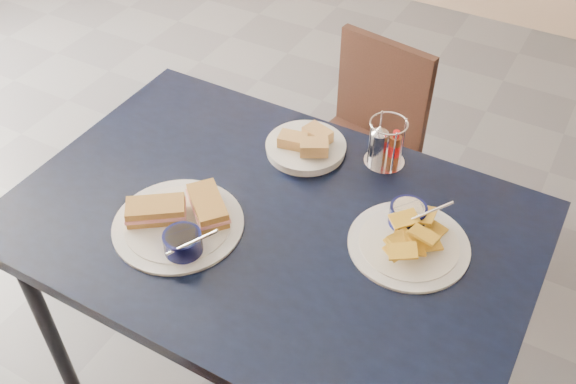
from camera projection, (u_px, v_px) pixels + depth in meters
The scene contains 7 objects.
ground at pixel (258, 306), 2.31m from camera, with size 6.00×6.00×0.00m, color #525358.
dining_table at pixel (270, 236), 1.62m from camera, with size 1.28×0.85×0.75m.
chair_far at pixel (364, 130), 2.34m from camera, with size 0.41×0.40×0.77m.
sandwich_plate at pixel (181, 220), 1.54m from camera, with size 0.32×0.32×0.12m.
plantain_plate at pixel (409, 234), 1.51m from camera, with size 0.29×0.29×0.12m.
bread_basket at pixel (306, 146), 1.75m from camera, with size 0.22×0.22×0.07m.
condiment_caddy at pixel (385, 145), 1.70m from camera, with size 0.11×0.11×0.14m.
Camera 1 is at (0.77, -1.17, 1.88)m, focal length 40.00 mm.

